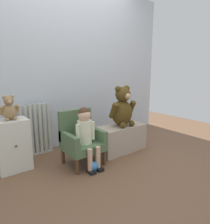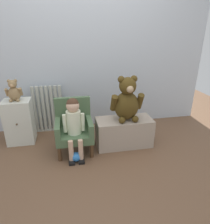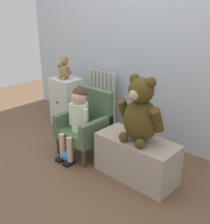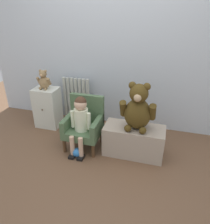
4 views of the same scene
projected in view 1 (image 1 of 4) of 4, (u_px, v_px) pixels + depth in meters
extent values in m
plane|color=brown|center=(115.00, 172.00, 2.26)|extent=(6.00, 6.00, 0.00)
cube|color=silver|center=(65.00, 65.00, 2.91)|extent=(3.80, 0.05, 2.40)
cylinder|color=#B6BAAE|center=(22.00, 132.00, 2.56)|extent=(0.05, 0.05, 0.68)
cylinder|color=#B6BAAE|center=(27.00, 131.00, 2.60)|extent=(0.05, 0.05, 0.68)
cylinder|color=#B6BAAE|center=(31.00, 130.00, 2.64)|extent=(0.05, 0.05, 0.68)
cylinder|color=#B6BAAE|center=(36.00, 129.00, 2.67)|extent=(0.05, 0.05, 0.68)
cylinder|color=#B6BAAE|center=(41.00, 128.00, 2.71)|extent=(0.05, 0.05, 0.68)
cylinder|color=#B6BAAE|center=(45.00, 127.00, 2.75)|extent=(0.05, 0.05, 0.68)
cylinder|color=#B6BAAE|center=(49.00, 127.00, 2.78)|extent=(0.05, 0.05, 0.68)
cube|color=#B6BAAE|center=(38.00, 153.00, 2.74)|extent=(0.43, 0.05, 0.02)
cube|color=silver|center=(13.00, 145.00, 2.27)|extent=(0.35, 0.27, 0.59)
sphere|color=#4C3823|center=(16.00, 146.00, 2.15)|extent=(0.02, 0.02, 0.02)
cube|color=#4B6544|center=(83.00, 146.00, 2.41)|extent=(0.44, 0.41, 0.10)
cube|color=#4B6544|center=(75.00, 124.00, 2.50)|extent=(0.44, 0.06, 0.37)
cube|color=#4B6544|center=(69.00, 140.00, 2.28)|extent=(0.06, 0.41, 0.14)
cube|color=#4B6544|center=(96.00, 134.00, 2.50)|extent=(0.06, 0.41, 0.14)
cylinder|color=#4C331E|center=(77.00, 167.00, 2.19)|extent=(0.04, 0.04, 0.18)
cylinder|color=#4C331E|center=(104.00, 158.00, 2.42)|extent=(0.04, 0.04, 0.18)
cylinder|color=#4C331E|center=(63.00, 156.00, 2.46)|extent=(0.04, 0.04, 0.18)
cylinder|color=#4C331E|center=(89.00, 149.00, 2.69)|extent=(0.04, 0.04, 0.18)
cylinder|color=silver|center=(85.00, 132.00, 2.34)|extent=(0.17, 0.17, 0.28)
sphere|color=#D8AD8E|center=(84.00, 115.00, 2.30)|extent=(0.15, 0.15, 0.15)
sphere|color=#472D1E|center=(84.00, 113.00, 2.30)|extent=(0.14, 0.14, 0.14)
cylinder|color=#D8AD8E|center=(90.00, 160.00, 2.22)|extent=(0.06, 0.06, 0.25)
cube|color=black|center=(91.00, 172.00, 2.23)|extent=(0.07, 0.11, 0.03)
cylinder|color=#D8AD8E|center=(98.00, 157.00, 2.28)|extent=(0.06, 0.06, 0.25)
cube|color=black|center=(99.00, 169.00, 2.30)|extent=(0.07, 0.11, 0.03)
cylinder|color=silver|center=(78.00, 134.00, 2.27)|extent=(0.04, 0.04, 0.22)
cylinder|color=silver|center=(93.00, 131.00, 2.39)|extent=(0.04, 0.04, 0.22)
cube|color=tan|center=(121.00, 138.00, 2.83)|extent=(0.72, 0.33, 0.37)
ellipsoid|color=#493714|center=(122.00, 113.00, 2.77)|extent=(0.31, 0.26, 0.36)
sphere|color=#493714|center=(123.00, 94.00, 2.71)|extent=(0.21, 0.21, 0.21)
sphere|color=tan|center=(128.00, 96.00, 2.64)|extent=(0.08, 0.08, 0.08)
sphere|color=#493714|center=(118.00, 89.00, 2.66)|extent=(0.08, 0.08, 0.08)
sphere|color=#493714|center=(127.00, 88.00, 2.75)|extent=(0.08, 0.08, 0.08)
cylinder|color=#493714|center=(114.00, 111.00, 2.65)|extent=(0.08, 0.16, 0.22)
cylinder|color=#493714|center=(131.00, 108.00, 2.85)|extent=(0.08, 0.16, 0.22)
sphere|color=#493714|center=(123.00, 125.00, 2.67)|extent=(0.08, 0.08, 0.08)
sphere|color=#493714|center=(132.00, 123.00, 2.77)|extent=(0.08, 0.08, 0.08)
ellipsoid|color=#92744C|center=(9.00, 112.00, 2.19)|extent=(0.15, 0.13, 0.18)
sphere|color=#92744C|center=(8.00, 101.00, 2.16)|extent=(0.10, 0.10, 0.10)
sphere|color=tan|center=(10.00, 102.00, 2.13)|extent=(0.04, 0.04, 0.04)
sphere|color=#92744C|center=(4.00, 97.00, 2.13)|extent=(0.04, 0.04, 0.04)
sphere|color=#92744C|center=(12.00, 97.00, 2.18)|extent=(0.04, 0.04, 0.04)
cylinder|color=#92744C|center=(1.00, 111.00, 2.13)|extent=(0.04, 0.08, 0.11)
cylinder|color=#92744C|center=(17.00, 109.00, 2.23)|extent=(0.04, 0.08, 0.11)
sphere|color=#92744C|center=(7.00, 119.00, 2.14)|extent=(0.04, 0.04, 0.04)
sphere|color=#92744C|center=(15.00, 118.00, 2.19)|extent=(0.04, 0.04, 0.04)
sphere|color=#307BD0|center=(93.00, 166.00, 2.28)|extent=(0.11, 0.11, 0.11)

